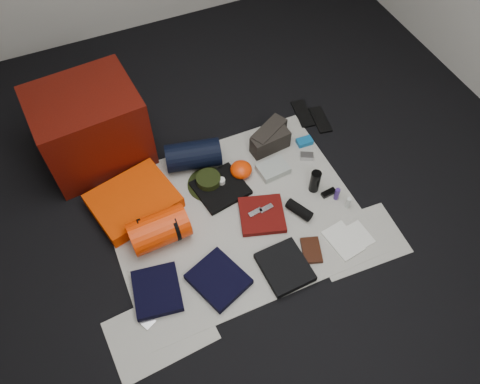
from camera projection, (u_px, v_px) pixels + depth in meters
name	position (u px, v px, depth m)	size (l,w,h in m)	color
floor	(234.00, 216.00, 3.13)	(4.50, 4.50, 0.02)	black
newspaper_mat	(234.00, 215.00, 3.12)	(1.60, 1.30, 0.01)	silver
newspaper_sheet_front_left	(160.00, 331.00, 2.67)	(0.58, 0.40, 0.00)	silver
newspaper_sheet_front_right	(358.00, 240.00, 3.01)	(0.58, 0.40, 0.00)	silver
red_cabinet	(91.00, 127.00, 3.19)	(0.69, 0.57, 0.57)	#500C05
sleeping_pad	(134.00, 201.00, 3.12)	(0.53, 0.43, 0.10)	#F64002
stuff_sack	(159.00, 230.00, 2.92)	(0.22, 0.22, 0.37)	#F43504
sack_strap_left	(144.00, 235.00, 2.90)	(0.22, 0.22, 0.03)	black
sack_strap_right	(174.00, 224.00, 2.95)	(0.22, 0.22, 0.03)	black
navy_duffel	(193.00, 155.00, 3.28)	(0.20, 0.20, 0.38)	black
boonie_brim	(209.00, 184.00, 3.26)	(0.30, 0.30, 0.01)	black
boonie_crown	(209.00, 181.00, 3.22)	(0.17, 0.17, 0.07)	black
hiking_boot_left	(270.00, 142.00, 3.39)	(0.29, 0.11, 0.14)	#292420
hiking_boot_right	(269.00, 135.00, 3.42)	(0.30, 0.11, 0.15)	#292420
flip_flop_left	(303.00, 114.00, 3.65)	(0.11, 0.29, 0.02)	black
flip_flop_right	(320.00, 120.00, 3.62)	(0.10, 0.27, 0.02)	black
trousers_navy_a	(157.00, 291.00, 2.78)	(0.27, 0.31, 0.05)	black
trousers_navy_b	(218.00, 279.00, 2.82)	(0.28, 0.32, 0.05)	black
trousers_charcoal	(285.00, 267.00, 2.87)	(0.27, 0.31, 0.05)	black
black_tshirt	(221.00, 188.00, 3.22)	(0.33, 0.31, 0.03)	black
red_shirt	(262.00, 215.00, 3.09)	(0.29, 0.29, 0.04)	#5A0C09
orange_stuff_sack	(241.00, 170.00, 3.27)	(0.15, 0.15, 0.10)	#F43504
first_aid_pouch	(273.00, 169.00, 3.31)	(0.21, 0.16, 0.05)	#9BA39C
water_bottle	(315.00, 181.00, 3.16)	(0.07, 0.07, 0.18)	black
speaker	(299.00, 210.00, 3.10)	(0.07, 0.07, 0.18)	black
compact_camera	(307.00, 156.00, 3.38)	(0.09, 0.06, 0.04)	#B6B5BB
cyan_case	(304.00, 142.00, 3.46)	(0.11, 0.07, 0.04)	#10609B
toiletry_purple	(337.00, 194.00, 3.15)	(0.03, 0.03, 0.10)	#41267A
toiletry_clear	(348.00, 203.00, 3.12)	(0.03, 0.03, 0.09)	silver
paperback_book	(311.00, 250.00, 2.95)	(0.12, 0.18, 0.03)	black
map_booklet	(343.00, 241.00, 2.99)	(0.17, 0.25, 0.01)	silver
map_printout	(358.00, 236.00, 3.02)	(0.14, 0.19, 0.01)	silver
sunglasses	(329.00, 193.00, 3.20)	(0.10, 0.04, 0.03)	black
key_cluster	(148.00, 322.00, 2.69)	(0.07, 0.07, 0.01)	#B6B5BB
tape_roll	(221.00, 181.00, 3.21)	(0.05, 0.05, 0.04)	silver
energy_bar_a	(255.00, 212.00, 3.07)	(0.10, 0.04, 0.01)	#B6B5BB
energy_bar_b	(266.00, 208.00, 3.09)	(0.10, 0.04, 0.01)	#B6B5BB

